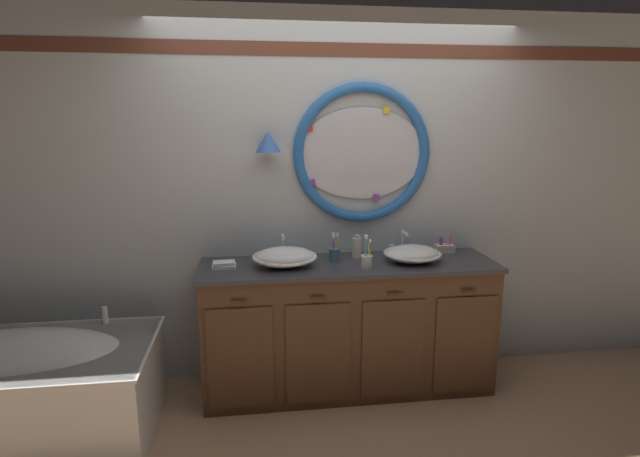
{
  "coord_description": "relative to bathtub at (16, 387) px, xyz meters",
  "views": [
    {
      "loc": [
        -0.6,
        -2.95,
        1.87
      ],
      "look_at": [
        -0.16,
        0.25,
        1.16
      ],
      "focal_mm": 28.29,
      "sensor_mm": 36.0,
      "label": 1
    }
  ],
  "objects": [
    {
      "name": "sink_basin_left",
      "position": [
        1.59,
        0.33,
        0.63
      ],
      "size": [
        0.43,
        0.43,
        0.13
      ],
      "color": "white",
      "rests_on": "vanity_counter"
    },
    {
      "name": "ground_plane",
      "position": [
        1.99,
        0.08,
        -0.35
      ],
      "size": [
        14.0,
        14.0,
        0.0
      ],
      "primitive_type": "plane",
      "color": "tan"
    },
    {
      "name": "vanity_counter",
      "position": [
        2.03,
        0.35,
        0.11
      ],
      "size": [
        2.0,
        0.59,
        0.91
      ],
      "color": "brown",
      "rests_on": "ground_plane"
    },
    {
      "name": "toothbrush_holder_left",
      "position": [
        1.94,
        0.41,
        0.62
      ],
      "size": [
        0.08,
        0.08,
        0.2
      ],
      "color": "slate",
      "rests_on": "vanity_counter"
    },
    {
      "name": "back_wall_assembly",
      "position": [
        2.0,
        0.66,
        0.98
      ],
      "size": [
        6.4,
        0.26,
        2.6
      ],
      "color": "silver",
      "rests_on": "ground_plane"
    },
    {
      "name": "faucet_set_right",
      "position": [
        2.46,
        0.55,
        0.63
      ],
      "size": [
        0.22,
        0.14,
        0.17
      ],
      "color": "silver",
      "rests_on": "vanity_counter"
    },
    {
      "name": "faucet_set_left",
      "position": [
        1.59,
        0.55,
        0.63
      ],
      "size": [
        0.21,
        0.12,
        0.17
      ],
      "color": "silver",
      "rests_on": "vanity_counter"
    },
    {
      "name": "bathtub",
      "position": [
        0.0,
        0.0,
        0.0
      ],
      "size": [
        1.57,
        0.87,
        0.68
      ],
      "color": "white",
      "rests_on": "ground_plane"
    },
    {
      "name": "soap_dispenser",
      "position": [
        2.11,
        0.5,
        0.64
      ],
      "size": [
        0.07,
        0.07,
        0.17
      ],
      "color": "#EFE5C6",
      "rests_on": "vanity_counter"
    },
    {
      "name": "sink_basin_right",
      "position": [
        2.46,
        0.33,
        0.62
      ],
      "size": [
        0.39,
        0.39,
        0.11
      ],
      "color": "white",
      "rests_on": "vanity_counter"
    },
    {
      "name": "folded_hand_towel",
      "position": [
        1.2,
        0.34,
        0.59
      ],
      "size": [
        0.15,
        0.11,
        0.04
      ],
      "color": "white",
      "rests_on": "vanity_counter"
    },
    {
      "name": "toiletry_basket",
      "position": [
        2.77,
        0.53,
        0.6
      ],
      "size": [
        0.13,
        0.08,
        0.13
      ],
      "color": "beige",
      "rests_on": "vanity_counter"
    },
    {
      "name": "toothbrush_holder_right",
      "position": [
        2.12,
        0.22,
        0.62
      ],
      "size": [
        0.08,
        0.08,
        0.22
      ],
      "color": "white",
      "rests_on": "vanity_counter"
    }
  ]
}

